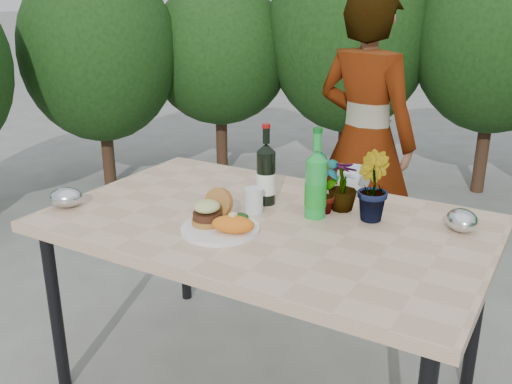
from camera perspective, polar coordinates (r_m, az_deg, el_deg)
The scene contains 17 objects.
patio_table at distance 2.14m, azimuth 1.08°, elevation -4.11°, with size 1.60×1.00×0.75m.
shrub_hedge at distance 3.47m, azimuth 16.58°, elevation 11.67°, with size 6.94×4.99×2.07m.
dinner_plate at distance 2.02m, azimuth -3.61°, elevation -3.70°, with size 0.28×0.28×0.01m, color white.
burger_stack at distance 2.04m, azimuth -4.64°, elevation -1.84°, with size 0.11×0.16×0.11m.
sweet_potato at distance 1.95m, azimuth -2.30°, elevation -3.26°, with size 0.15×0.08×0.06m, color orange.
grilled_veg at distance 2.07m, azimuth -1.80°, elevation -2.42°, with size 0.08×0.05×0.03m.
wine_bottle at distance 2.24m, azimuth 1.00°, elevation 1.72°, with size 0.08×0.08×0.32m.
sparkling_water at distance 2.11m, azimuth 6.00°, elevation 0.68°, with size 0.08×0.08×0.34m.
plastic_cup at distance 2.17m, azimuth -0.24°, elevation -0.83°, with size 0.07×0.07×0.10m, color silver.
seedling_left at distance 2.15m, azimuth 6.94°, elevation 0.80°, with size 0.12×0.08×0.23m, color #21591E.
seedling_mid at distance 2.12m, azimuth 11.46°, elevation 0.55°, with size 0.14×0.11×0.25m, color #20521C.
seedling_right at distance 2.20m, azimuth 8.66°, elevation 0.68°, with size 0.11×0.11×0.20m, color #2B581E.
blue_bowl at distance 2.41m, azimuth 9.71°, elevation 1.15°, with size 0.14×0.14×0.11m, color silver.
foil_packet_left at distance 2.35m, azimuth -18.47°, elevation -0.51°, with size 0.13×0.11×0.08m, color silver.
foil_packet_right at distance 2.13m, azimuth 19.90°, elevation -2.67°, with size 0.13×0.11×0.08m, color silver.
person at distance 3.12m, azimuth 10.82°, elevation 5.12°, with size 0.58×0.38×1.59m, color #966B4B.
terracotta_pot at distance 4.90m, azimuth -6.34°, elevation 1.78°, with size 0.17×0.17×0.14m.
Camera 1 is at (0.96, -1.72, 1.55)m, focal length 40.00 mm.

